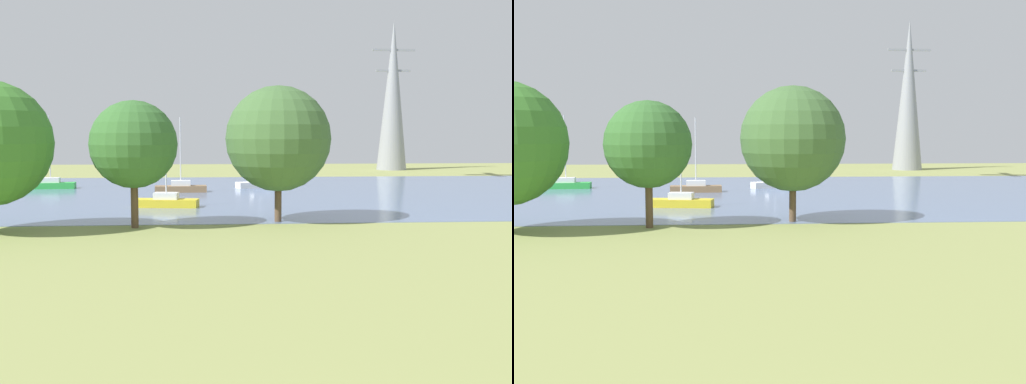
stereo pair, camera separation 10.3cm
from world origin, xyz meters
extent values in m
plane|color=#8C9351|center=(0.00, 22.00, 0.00)|extent=(160.00, 160.00, 0.00)
cube|color=slate|center=(0.00, 50.00, 0.01)|extent=(140.00, 40.00, 0.02)
cube|color=white|center=(2.45, 55.17, 0.32)|extent=(5.03, 2.94, 0.60)
cube|color=white|center=(2.45, 55.17, 0.87)|extent=(2.06, 1.61, 0.50)
cylinder|color=silver|center=(2.45, 55.17, 4.23)|extent=(0.10, 0.10, 7.22)
cube|color=brown|center=(-5.35, 50.97, 0.32)|extent=(4.86, 1.72, 0.60)
cube|color=white|center=(-5.35, 50.97, 0.87)|extent=(1.85, 1.18, 0.50)
cylinder|color=silver|center=(-5.35, 50.97, 3.82)|extent=(0.10, 0.10, 6.40)
cube|color=yellow|center=(-5.89, 39.19, 0.32)|extent=(4.97, 2.18, 0.60)
cube|color=white|center=(-5.89, 39.19, 0.87)|extent=(1.94, 1.35, 0.50)
cylinder|color=silver|center=(-5.89, 39.19, 3.18)|extent=(0.10, 0.10, 5.12)
cube|color=green|center=(-18.51, 55.58, 0.32)|extent=(4.89, 1.84, 0.60)
cube|color=white|center=(-18.51, 55.58, 0.87)|extent=(1.87, 1.22, 0.50)
cylinder|color=silver|center=(-18.51, 55.58, 3.97)|extent=(0.10, 0.10, 6.70)
cylinder|color=brown|center=(-7.04, 29.03, 1.57)|extent=(0.44, 0.44, 3.14)
sphere|color=#35672E|center=(-7.04, 29.03, 4.96)|extent=(5.18, 5.18, 5.18)
cylinder|color=brown|center=(1.72, 30.95, 1.47)|extent=(0.44, 0.44, 2.94)
sphere|color=#3F6534|center=(1.72, 30.95, 5.26)|extent=(6.64, 6.64, 6.64)
cone|color=gray|center=(24.43, 84.10, 11.02)|extent=(4.40, 4.40, 22.05)
cube|color=gray|center=(24.43, 84.10, 17.64)|extent=(6.40, 0.30, 0.30)
cube|color=gray|center=(24.43, 84.10, 14.64)|extent=(5.20, 0.30, 0.30)
camera|label=1|loc=(-2.52, -8.58, 5.72)|focal=44.34mm
camera|label=2|loc=(-2.41, -8.59, 5.72)|focal=44.34mm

